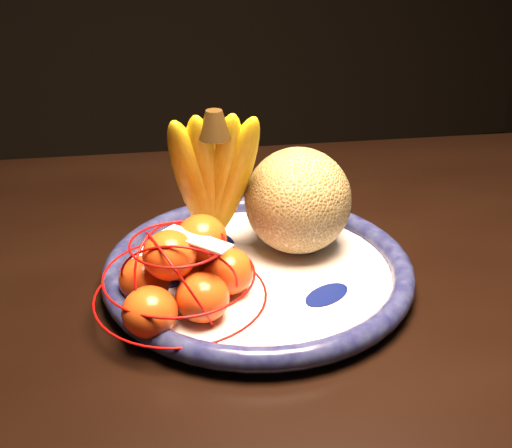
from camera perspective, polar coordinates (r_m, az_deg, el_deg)
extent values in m
cube|color=black|center=(0.77, 1.68, -6.25)|extent=(1.58, 1.04, 0.04)
cylinder|color=white|center=(0.76, 0.19, -4.59)|extent=(0.33, 0.33, 0.01)
torus|color=#0B0C3B|center=(0.75, 0.19, -3.87)|extent=(0.36, 0.36, 0.03)
cylinder|color=white|center=(0.76, 0.19, -4.88)|extent=(0.16, 0.16, 0.00)
ellipsoid|color=#0B1554|center=(0.71, 6.31, -6.28)|extent=(0.14, 0.11, 0.00)
ellipsoid|color=#0B1554|center=(0.82, -3.32, -1.35)|extent=(0.10, 0.12, 0.00)
ellipsoid|color=#0B1554|center=(0.74, -7.76, -5.08)|extent=(0.10, 0.06, 0.00)
sphere|color=olive|center=(0.77, 3.75, 2.09)|extent=(0.13, 0.13, 0.13)
ellipsoid|color=yellow|center=(0.75, -5.41, 4.09)|extent=(0.10, 0.12, 0.20)
ellipsoid|color=yellow|center=(0.75, -4.57, 4.23)|extent=(0.08, 0.12, 0.20)
ellipsoid|color=yellow|center=(0.75, -3.87, 4.45)|extent=(0.05, 0.11, 0.20)
ellipsoid|color=yellow|center=(0.75, -3.12, 4.33)|extent=(0.06, 0.12, 0.20)
ellipsoid|color=yellow|center=(0.75, -2.27, 4.30)|extent=(0.09, 0.13, 0.20)
cone|color=black|center=(0.72, -4.07, 11.03)|extent=(0.04, 0.04, 0.03)
ellipsoid|color=#FF5817|center=(0.65, -9.42, -7.73)|extent=(0.06, 0.06, 0.05)
ellipsoid|color=#FF5817|center=(0.66, -4.77, -6.51)|extent=(0.06, 0.06, 0.05)
ellipsoid|color=#FF5817|center=(0.70, -2.47, -4.22)|extent=(0.06, 0.06, 0.05)
ellipsoid|color=#FF5817|center=(0.70, -9.86, -4.92)|extent=(0.06, 0.06, 0.05)
ellipsoid|color=#FF5817|center=(0.73, -5.87, -3.23)|extent=(0.06, 0.06, 0.05)
ellipsoid|color=#FF5817|center=(0.66, -7.70, -2.76)|extent=(0.06, 0.06, 0.05)
ellipsoid|color=#FF5817|center=(0.69, -4.89, -1.28)|extent=(0.06, 0.06, 0.05)
torus|color=red|center=(0.69, -6.71, -6.28)|extent=(0.24, 0.24, 0.00)
torus|color=red|center=(0.68, -6.83, -4.45)|extent=(0.21, 0.21, 0.00)
torus|color=red|center=(0.66, -7.00, -1.71)|extent=(0.13, 0.13, 0.00)
torus|color=red|center=(0.68, -6.79, -4.98)|extent=(0.13, 0.13, 0.11)
torus|color=red|center=(0.68, -6.79, -4.98)|extent=(0.08, 0.13, 0.11)
torus|color=red|center=(0.68, -6.79, -4.98)|extent=(0.13, 0.09, 0.11)
cube|color=white|center=(0.65, -5.29, -1.35)|extent=(0.07, 0.07, 0.01)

